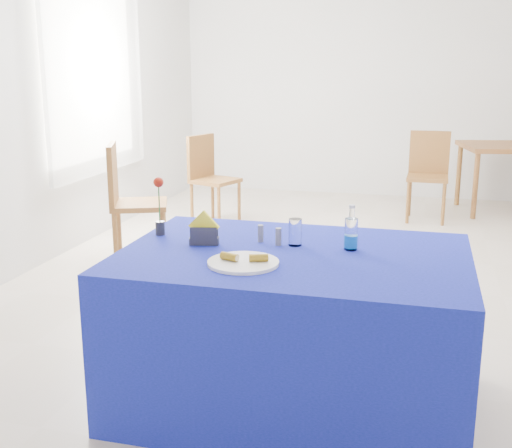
{
  "coord_description": "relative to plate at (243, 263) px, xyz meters",
  "views": [
    {
      "loc": [
        0.5,
        -4.6,
        1.61
      ],
      "look_at": [
        -0.2,
        -1.94,
        0.92
      ],
      "focal_mm": 45.0,
      "sensor_mm": 36.0,
      "label": 1
    }
  ],
  "objects": [
    {
      "name": "chair_bg_left",
      "position": [
        0.79,
        4.35,
        -0.23
      ],
      "size": [
        0.42,
        0.42,
        0.93
      ],
      "rotation": [
        0.0,
        0.0,
        -0.02
      ],
      "color": "brown",
      "rests_on": "floor"
    },
    {
      "name": "window_pane",
      "position": [
        -2.24,
        2.84,
        0.78
      ],
      "size": [
        0.04,
        1.5,
        1.6
      ],
      "primitive_type": "cube",
      "color": "white",
      "rests_on": "room_shell"
    },
    {
      "name": "floor",
      "position": [
        0.23,
        2.04,
        -0.77
      ],
      "size": [
        7.0,
        7.0,
        0.0
      ],
      "primitive_type": "plane",
      "color": "beige",
      "rests_on": "ground"
    },
    {
      "name": "chair_win_a",
      "position": [
        -1.58,
        2.12,
        -0.19
      ],
      "size": [
        0.58,
        0.58,
        0.99
      ],
      "rotation": [
        0.0,
        0.0,
        1.95
      ],
      "color": "brown",
      "rests_on": "floor"
    },
    {
      "name": "napkin_holder",
      "position": [
        -0.27,
        0.26,
        0.04
      ],
      "size": [
        0.16,
        0.08,
        0.17
      ],
      "color": "#36363B",
      "rests_on": "blue_table"
    },
    {
      "name": "salt_shaker",
      "position": [
        -0.02,
        0.37,
        0.04
      ],
      "size": [
        0.03,
        0.03,
        0.08
      ],
      "primitive_type": "cylinder",
      "color": "slate",
      "rests_on": "blue_table"
    },
    {
      "name": "blue_table",
      "position": [
        0.18,
        0.23,
        -0.39
      ],
      "size": [
        1.6,
        1.1,
        0.76
      ],
      "color": "navy",
      "rests_on": "floor"
    },
    {
      "name": "chair_win_b",
      "position": [
        -1.39,
        3.61,
        -0.24
      ],
      "size": [
        0.52,
        0.52,
        0.91
      ],
      "rotation": [
        0.0,
        0.0,
        1.24
      ],
      "color": "brown",
      "rests_on": "floor"
    },
    {
      "name": "plate",
      "position": [
        0.0,
        0.0,
        0.0
      ],
      "size": [
        0.31,
        0.31,
        0.01
      ],
      "primitive_type": "cylinder",
      "color": "white",
      "rests_on": "blue_table"
    },
    {
      "name": "water_bottle",
      "position": [
        0.43,
        0.35,
        0.06
      ],
      "size": [
        0.06,
        0.06,
        0.21
      ],
      "color": "white",
      "rests_on": "blue_table"
    },
    {
      "name": "drinking_glass",
      "position": [
        0.16,
        0.36,
        0.06
      ],
      "size": [
        0.06,
        0.06,
        0.13
      ],
      "primitive_type": "cylinder",
      "color": "white",
      "rests_on": "blue_table"
    },
    {
      "name": "curtain",
      "position": [
        -2.17,
        2.84,
        0.78
      ],
      "size": [
        0.04,
        1.75,
        1.85
      ],
      "primitive_type": "cube",
      "color": "white",
      "rests_on": "room_shell"
    },
    {
      "name": "rose_vase",
      "position": [
        -0.55,
        0.37,
        0.14
      ],
      "size": [
        0.05,
        0.05,
        0.3
      ],
      "color": "#232328",
      "rests_on": "blue_table"
    },
    {
      "name": "banana_pieces",
      "position": [
        0.0,
        0.0,
        0.02
      ],
      "size": [
        0.22,
        0.07,
        0.03
      ],
      "color": "gold",
      "rests_on": "plate"
    },
    {
      "name": "room_shell",
      "position": [
        0.23,
        2.04,
        0.98
      ],
      "size": [
        7.0,
        7.0,
        7.0
      ],
      "color": "silver",
      "rests_on": "ground"
    },
    {
      "name": "pepper_shaker",
      "position": [
        0.08,
        0.33,
        0.04
      ],
      "size": [
        0.03,
        0.03,
        0.08
      ],
      "primitive_type": "cylinder",
      "color": "slate",
      "rests_on": "blue_table"
    }
  ]
}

